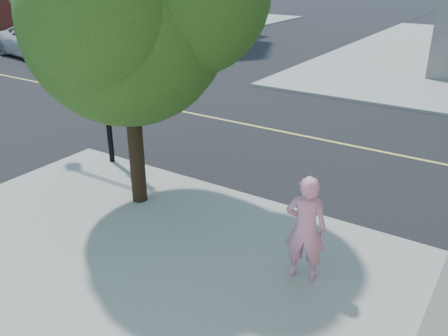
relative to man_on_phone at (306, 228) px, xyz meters
The scene contains 6 objects.
ground 6.87m from the man_on_phone, 161.81° to the left, with size 140.00×140.00×0.00m, color black.
road_ew 9.30m from the man_on_phone, 134.25° to the left, with size 140.00×9.00×0.01m, color black.
sidewalk_nw 37.76m from the man_on_phone, 141.27° to the left, with size 26.00×25.00×0.12m, color gray.
man_on_phone is the anchor object (origin of this frame).
signal_pole 9.25m from the man_on_phone, 168.01° to the left, with size 4.22×0.48×4.77m.
car_a 22.88m from the man_on_phone, 152.60° to the left, with size 2.85×6.18×1.72m, color silver.
Camera 1 is at (8.94, -8.33, 4.98)m, focal length 38.18 mm.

